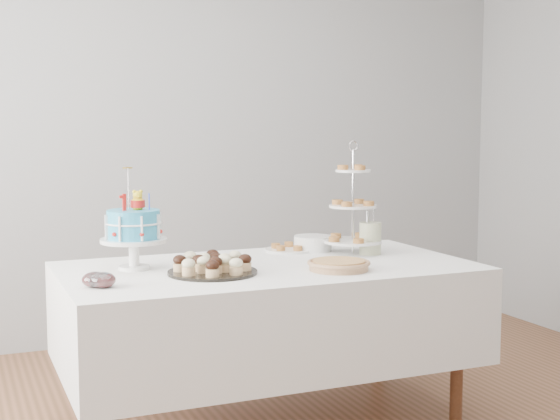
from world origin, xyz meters
name	(u,v)px	position (x,y,z in m)	size (l,w,h in m)	color
walls	(294,143)	(0.00, 0.00, 1.35)	(5.04, 4.04, 2.70)	#949699
table	(268,312)	(0.00, 0.30, 0.54)	(1.92, 1.02, 0.77)	silver
birthday_cake	(134,242)	(-0.61, 0.44, 0.90)	(0.30, 0.30, 0.47)	white
cupcake_tray	(212,264)	(-0.31, 0.20, 0.81)	(0.40, 0.40, 0.09)	black
pie	(339,264)	(0.25, 0.06, 0.80)	(0.29, 0.29, 0.05)	tan
tiered_stand	(353,207)	(0.53, 0.45, 1.01)	(0.30, 0.30, 0.58)	silver
plate_stack	(313,243)	(0.39, 0.62, 0.81)	(0.20, 0.20, 0.08)	white
pastry_plate	(289,248)	(0.26, 0.65, 0.79)	(0.25, 0.25, 0.04)	white
jam_bowl_a	(102,280)	(-0.81, 0.08, 0.80)	(0.11, 0.11, 0.06)	silver
jam_bowl_b	(95,280)	(-0.84, 0.10, 0.80)	(0.11, 0.11, 0.06)	silver
utensil_pitcher	(370,237)	(0.61, 0.40, 0.86)	(0.12, 0.11, 0.25)	silver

